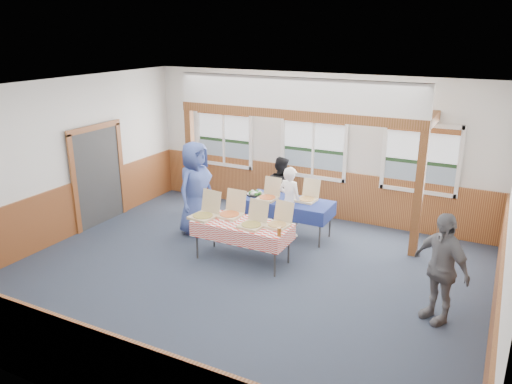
% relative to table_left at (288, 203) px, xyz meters
% --- Properties ---
extents(floor, '(8.00, 8.00, 0.00)m').
position_rel_table_left_xyz_m(floor, '(0.01, -2.11, -0.70)').
color(floor, '#26313F').
rests_on(floor, ground).
extents(ceiling, '(8.00, 8.00, 0.00)m').
position_rel_table_left_xyz_m(ceiling, '(0.01, -2.11, 2.50)').
color(ceiling, white).
rests_on(ceiling, wall_back).
extents(wall_back, '(8.00, 0.00, 8.00)m').
position_rel_table_left_xyz_m(wall_back, '(0.01, 1.39, 0.90)').
color(wall_back, silver).
rests_on(wall_back, floor).
extents(wall_front, '(8.00, 0.00, 8.00)m').
position_rel_table_left_xyz_m(wall_front, '(0.01, -5.61, 0.90)').
color(wall_front, silver).
rests_on(wall_front, floor).
extents(wall_left, '(0.00, 8.00, 8.00)m').
position_rel_table_left_xyz_m(wall_left, '(-3.99, -2.11, 0.90)').
color(wall_left, silver).
rests_on(wall_left, floor).
extents(wall_right, '(0.00, 8.00, 8.00)m').
position_rel_table_left_xyz_m(wall_right, '(4.01, -2.11, 0.90)').
color(wall_right, silver).
rests_on(wall_right, floor).
extents(wainscot_back, '(7.98, 0.05, 1.10)m').
position_rel_table_left_xyz_m(wainscot_back, '(0.01, 1.37, -0.15)').
color(wainscot_back, brown).
rests_on(wainscot_back, floor).
extents(wainscot_front, '(7.98, 0.05, 1.10)m').
position_rel_table_left_xyz_m(wainscot_front, '(0.01, -5.58, -0.15)').
color(wainscot_front, brown).
rests_on(wainscot_front, floor).
extents(wainscot_left, '(0.05, 6.98, 1.10)m').
position_rel_table_left_xyz_m(wainscot_left, '(-3.97, -2.11, -0.15)').
color(wainscot_left, brown).
rests_on(wainscot_left, floor).
extents(wainscot_right, '(0.05, 6.98, 1.10)m').
position_rel_table_left_xyz_m(wainscot_right, '(3.98, -2.11, -0.15)').
color(wainscot_right, brown).
rests_on(wainscot_right, floor).
extents(cased_opening, '(0.06, 1.30, 2.10)m').
position_rel_table_left_xyz_m(cased_opening, '(-3.95, -1.21, 0.35)').
color(cased_opening, '#323232').
rests_on(cased_opening, wall_left).
extents(window_left, '(1.56, 0.10, 1.46)m').
position_rel_table_left_xyz_m(window_left, '(-2.29, 1.35, 0.98)').
color(window_left, white).
rests_on(window_left, wall_back).
extents(window_mid, '(1.56, 0.10, 1.46)m').
position_rel_table_left_xyz_m(window_mid, '(0.01, 1.35, 0.98)').
color(window_mid, white).
rests_on(window_mid, wall_back).
extents(window_right, '(1.56, 0.10, 1.46)m').
position_rel_table_left_xyz_m(window_right, '(2.31, 1.35, 0.98)').
color(window_right, white).
rests_on(window_right, wall_back).
extents(post_left, '(0.15, 0.15, 2.40)m').
position_rel_table_left_xyz_m(post_left, '(-2.49, 0.19, 0.50)').
color(post_left, '#5B3614').
rests_on(post_left, floor).
extents(post_right, '(0.15, 0.15, 2.40)m').
position_rel_table_left_xyz_m(post_right, '(2.51, 0.19, 0.50)').
color(post_right, '#5B3614').
rests_on(post_right, floor).
extents(cross_beam, '(5.15, 0.18, 0.18)m').
position_rel_table_left_xyz_m(cross_beam, '(0.01, 0.19, 1.79)').
color(cross_beam, '#5B3614').
rests_on(cross_beam, post_left).
extents(table_left, '(1.95, 1.29, 0.76)m').
position_rel_table_left_xyz_m(table_left, '(0.00, 0.00, 0.00)').
color(table_left, '#323232').
rests_on(table_left, floor).
extents(table_right, '(1.86, 1.01, 0.76)m').
position_rel_table_left_xyz_m(table_right, '(-0.25, -1.50, -0.00)').
color(table_right, '#323232').
rests_on(table_right, floor).
extents(pizza_box_a, '(0.40, 0.48, 0.41)m').
position_rel_table_left_xyz_m(pizza_box_a, '(-0.40, -0.11, 0.12)').
color(pizza_box_a, '#C6B584').
rests_on(pizza_box_a, table_left).
extents(pizza_box_b, '(0.40, 0.48, 0.41)m').
position_rel_table_left_xyz_m(pizza_box_b, '(0.35, 0.16, 0.12)').
color(pizza_box_b, '#C6B584').
rests_on(pizza_box_b, table_left).
extents(pizza_box_c, '(0.48, 0.57, 0.46)m').
position_rel_table_left_xyz_m(pizza_box_c, '(-1.00, -1.60, 0.13)').
color(pizza_box_c, '#C6B584').
rests_on(pizza_box_c, table_right).
extents(pizza_box_d, '(0.42, 0.51, 0.45)m').
position_rel_table_left_xyz_m(pizza_box_d, '(-0.60, -1.31, 0.13)').
color(pizza_box_d, '#C6B584').
rests_on(pizza_box_d, table_right).
extents(pizza_box_e, '(0.44, 0.52, 0.43)m').
position_rel_table_left_xyz_m(pizza_box_e, '(0.00, -1.58, 0.12)').
color(pizza_box_e, '#C6B584').
rests_on(pizza_box_e, table_right).
extents(pizza_box_f, '(0.43, 0.50, 0.41)m').
position_rel_table_left_xyz_m(pizza_box_f, '(0.41, -1.36, 0.12)').
color(pizza_box_f, '#C6B584').
rests_on(pizza_box_f, table_right).
extents(veggie_tray, '(0.37, 0.37, 0.09)m').
position_rel_table_left_xyz_m(veggie_tray, '(-0.75, 0.00, 0.09)').
color(veggie_tray, black).
rests_on(veggie_tray, table_left).
extents(drink_glass, '(0.07, 0.07, 0.15)m').
position_rel_table_left_xyz_m(drink_glass, '(0.60, -1.75, 0.13)').
color(drink_glass, '#975119').
rests_on(drink_glass, table_right).
extents(woman_white, '(0.60, 0.47, 1.47)m').
position_rel_table_left_xyz_m(woman_white, '(0.04, -0.00, 0.04)').
color(woman_white, white).
rests_on(woman_white, floor).
extents(woman_black, '(0.77, 0.64, 1.45)m').
position_rel_table_left_xyz_m(woman_black, '(-0.51, 0.73, 0.03)').
color(woman_black, black).
rests_on(woman_black, floor).
extents(man_blue, '(0.72, 1.01, 1.95)m').
position_rel_table_left_xyz_m(man_blue, '(-1.75, -0.74, 0.28)').
color(man_blue, '#3C5097').
rests_on(man_blue, floor).
extents(person_grey, '(1.03, 0.90, 1.67)m').
position_rel_table_left_xyz_m(person_grey, '(3.21, -1.90, 0.14)').
color(person_grey, slate).
rests_on(person_grey, floor).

